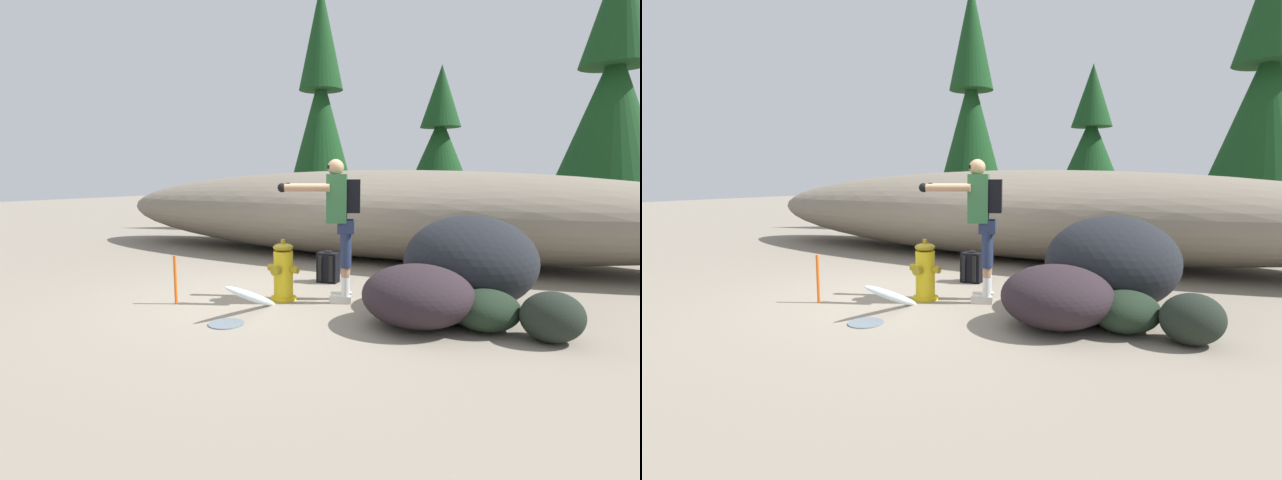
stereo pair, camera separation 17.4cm
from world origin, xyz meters
TOP-DOWN VIEW (x-y plane):
  - ground_plane at (0.00, 0.00)m, footprint 56.00×56.00m
  - dirt_embankment at (0.00, 3.63)m, footprint 12.79×3.20m
  - fire_hydrant at (0.11, -0.08)m, footprint 0.42×0.38m
  - hydrant_water_jet at (0.11, -0.80)m, footprint 0.38×1.18m
  - utility_worker at (0.75, 0.19)m, footprint 1.04×0.73m
  - spare_backpack at (0.16, 1.10)m, footprint 0.32×0.31m
  - boulder_large at (1.91, -0.34)m, footprint 1.16×1.16m
  - boulder_mid at (2.25, 0.64)m, footprint 2.15×2.15m
  - boulder_small at (2.57, -0.15)m, footprint 0.88×0.91m
  - boulder_outlier at (3.17, -0.23)m, footprint 0.77×0.75m
  - pine_tree_far_left at (-3.32, 7.57)m, footprint 1.97×1.97m
  - pine_tree_left at (-0.23, 9.27)m, footprint 1.83×1.83m
  - pine_tree_center at (3.99, 7.67)m, footprint 2.32×2.32m
  - survey_stake at (-0.94, -0.86)m, footprint 0.04×0.04m

SIDE VIEW (x-z plane):
  - ground_plane at x=0.00m, z-range -0.04..0.00m
  - hydrant_water_jet at x=0.11m, z-range -0.10..0.42m
  - boulder_small at x=2.57m, z-range 0.00..0.42m
  - spare_backpack at x=0.16m, z-range -0.02..0.45m
  - boulder_outlier at x=3.17m, z-range 0.00..0.48m
  - survey_stake at x=-0.94m, z-range 0.00..0.60m
  - boulder_large at x=1.91m, z-range 0.00..0.65m
  - fire_hydrant at x=0.11m, z-range -0.03..0.74m
  - boulder_mid at x=2.25m, z-range 0.00..1.10m
  - dirt_embankment at x=0.00m, z-range 0.00..1.67m
  - utility_worker at x=0.75m, z-range 0.24..2.00m
  - pine_tree_left at x=-0.23m, z-range 0.29..5.08m
  - pine_tree_center at x=3.99m, z-range 0.19..6.87m
  - pine_tree_far_left at x=-3.32m, z-range 0.01..7.05m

